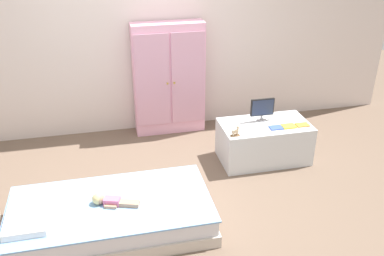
# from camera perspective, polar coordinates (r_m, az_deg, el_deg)

# --- Properties ---
(ground_plane) EXTENTS (10.00, 10.00, 0.02)m
(ground_plane) POSITION_cam_1_polar(r_m,az_deg,el_deg) (4.07, -3.84, -9.58)
(ground_plane) COLOR brown
(back_wall) EXTENTS (6.40, 0.05, 2.70)m
(back_wall) POSITION_cam_1_polar(r_m,az_deg,el_deg) (4.96, -7.39, 14.36)
(back_wall) COLOR silver
(back_wall) RESTS_ON ground_plane
(bed) EXTENTS (1.68, 0.87, 0.26)m
(bed) POSITION_cam_1_polar(r_m,az_deg,el_deg) (3.71, -10.72, -11.49)
(bed) COLOR beige
(bed) RESTS_ON ground_plane
(pillow) EXTENTS (0.32, 0.62, 0.06)m
(pillow) POSITION_cam_1_polar(r_m,az_deg,el_deg) (3.67, -21.05, -10.33)
(pillow) COLOR white
(pillow) RESTS_ON bed
(doll) EXTENTS (0.38, 0.19, 0.10)m
(doll) POSITION_cam_1_polar(r_m,az_deg,el_deg) (3.61, -11.33, -9.44)
(doll) COLOR #D6668E
(doll) RESTS_ON bed
(wardrobe) EXTENTS (0.83, 0.27, 1.32)m
(wardrobe) POSITION_cam_1_polar(r_m,az_deg,el_deg) (5.03, -3.11, 6.56)
(wardrobe) COLOR #EFADCC
(wardrobe) RESTS_ON ground_plane
(tv_stand) EXTENTS (0.93, 0.52, 0.42)m
(tv_stand) POSITION_cam_1_polar(r_m,az_deg,el_deg) (4.63, 9.57, -1.80)
(tv_stand) COLOR silver
(tv_stand) RESTS_ON ground_plane
(tv_monitor) EXTENTS (0.26, 0.10, 0.25)m
(tv_monitor) POSITION_cam_1_polar(r_m,az_deg,el_deg) (4.55, 9.39, 2.62)
(tv_monitor) COLOR #99999E
(tv_monitor) RESTS_ON tv_stand
(rocking_horse_toy) EXTENTS (0.09, 0.04, 0.11)m
(rocking_horse_toy) POSITION_cam_1_polar(r_m,az_deg,el_deg) (4.23, 5.90, -0.45)
(rocking_horse_toy) COLOR #8E6642
(rocking_horse_toy) RESTS_ON tv_stand
(book_blue) EXTENTS (0.13, 0.10, 0.01)m
(book_blue) POSITION_cam_1_polar(r_m,az_deg,el_deg) (4.46, 11.16, 0.05)
(book_blue) COLOR blue
(book_blue) RESTS_ON tv_stand
(book_yellow) EXTENTS (0.14, 0.10, 0.01)m
(book_yellow) POSITION_cam_1_polar(r_m,az_deg,el_deg) (4.52, 12.80, 0.24)
(book_yellow) COLOR gold
(book_yellow) RESTS_ON tv_stand
(book_orange) EXTENTS (0.13, 0.09, 0.01)m
(book_orange) POSITION_cam_1_polar(r_m,az_deg,el_deg) (4.59, 14.54, 0.41)
(book_orange) COLOR orange
(book_orange) RESTS_ON tv_stand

